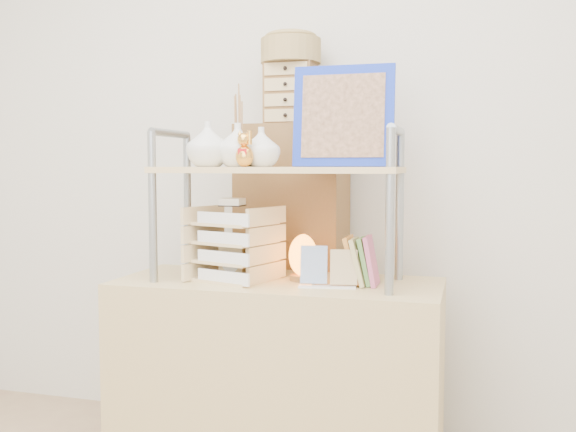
% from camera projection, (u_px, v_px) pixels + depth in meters
% --- Properties ---
extents(desk, '(1.20, 0.50, 0.75)m').
position_uv_depth(desk, '(278.00, 379.00, 2.41)').
color(desk, tan).
rests_on(desk, ground).
extents(cabinet, '(0.46, 0.26, 1.35)m').
position_uv_depth(cabinet, '(292.00, 283.00, 2.75)').
color(cabinet, brown).
rests_on(cabinet, ground).
extents(hutch, '(0.90, 0.34, 0.80)m').
position_uv_depth(hutch, '(268.00, 159.00, 2.37)').
color(hutch, gray).
rests_on(hutch, desk).
extents(letter_tray, '(0.31, 0.31, 0.31)m').
position_uv_depth(letter_tray, '(233.00, 248.00, 2.38)').
color(letter_tray, tan).
rests_on(letter_tray, desk).
extents(salt_lamp, '(0.11, 0.11, 0.17)m').
position_uv_depth(salt_lamp, '(303.00, 257.00, 2.38)').
color(salt_lamp, brown).
rests_on(salt_lamp, desk).
extents(desk_clock, '(0.09, 0.04, 0.13)m').
position_uv_depth(desk_clock, '(232.00, 264.00, 2.35)').
color(desk_clock, '#D8B674').
rests_on(desk_clock, desk).
extents(postcard_stand, '(0.21, 0.09, 0.14)m').
position_uv_depth(postcard_stand, '(328.00, 276.00, 2.25)').
color(postcard_stand, white).
rests_on(postcard_stand, desk).
extents(drawer_chest, '(0.20, 0.16, 0.25)m').
position_uv_depth(drawer_chest, '(291.00, 94.00, 2.67)').
color(drawer_chest, brown).
rests_on(drawer_chest, cabinet).
extents(woven_basket, '(0.25, 0.25, 0.10)m').
position_uv_depth(woven_basket, '(291.00, 51.00, 2.66)').
color(woven_basket, olive).
rests_on(woven_basket, drawer_chest).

